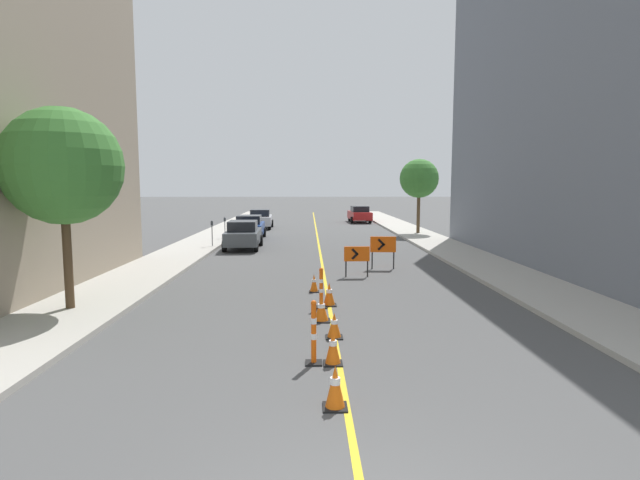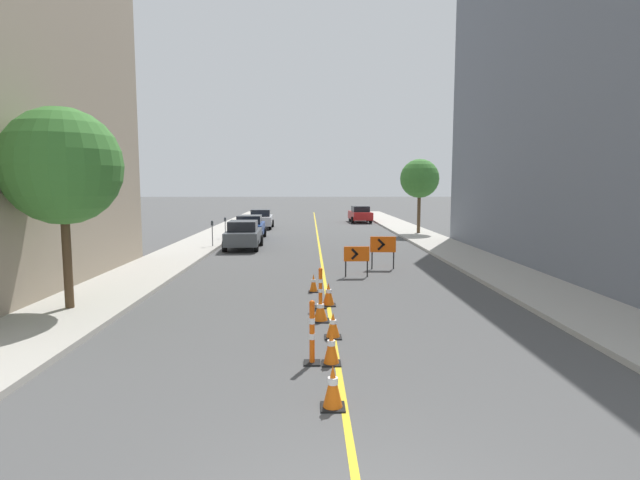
# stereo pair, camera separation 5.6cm
# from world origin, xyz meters

# --- Properties ---
(lane_stripe) EXTENTS (0.12, 61.12, 0.01)m
(lane_stripe) POSITION_xyz_m (0.00, 30.56, 0.00)
(lane_stripe) COLOR gold
(lane_stripe) RESTS_ON ground_plane
(sidewalk_left) EXTENTS (2.90, 61.12, 0.15)m
(sidewalk_left) POSITION_xyz_m (-7.17, 30.56, 0.07)
(sidewalk_left) COLOR #ADA89E
(sidewalk_left) RESTS_ON ground_plane
(sidewalk_right) EXTENTS (2.90, 61.12, 0.15)m
(sidewalk_right) POSITION_xyz_m (7.17, 30.56, 0.07)
(sidewalk_right) COLOR #ADA89E
(sidewalk_right) RESTS_ON ground_plane
(building_facade_right) EXTENTS (6.00, 25.00, 15.63)m
(building_facade_right) POSITION_xyz_m (11.63, 15.18, 7.81)
(building_facade_right) COLOR slate
(building_facade_right) RESTS_ON ground_plane
(traffic_cone_nearest) EXTENTS (0.40, 0.40, 0.71)m
(traffic_cone_nearest) POSITION_xyz_m (-0.19, 3.11, 0.35)
(traffic_cone_nearest) COLOR black
(traffic_cone_nearest) RESTS_ON ground_plane
(traffic_cone_second) EXTENTS (0.39, 0.39, 0.69)m
(traffic_cone_second) POSITION_xyz_m (-0.13, 5.10, 0.34)
(traffic_cone_second) COLOR black
(traffic_cone_second) RESTS_ON ground_plane
(traffic_cone_third) EXTENTS (0.40, 0.40, 0.60)m
(traffic_cone_third) POSITION_xyz_m (-0.01, 6.83, 0.30)
(traffic_cone_third) COLOR black
(traffic_cone_third) RESTS_ON ground_plane
(traffic_cone_fourth) EXTENTS (0.47, 0.47, 0.65)m
(traffic_cone_fourth) POSITION_xyz_m (-0.28, 8.28, 0.32)
(traffic_cone_fourth) COLOR black
(traffic_cone_fourth) RESTS_ON ground_plane
(traffic_cone_fifth) EXTENTS (0.43, 0.43, 0.69)m
(traffic_cone_fifth) POSITION_xyz_m (-0.00, 10.01, 0.34)
(traffic_cone_fifth) COLOR black
(traffic_cone_fifth) RESTS_ON ground_plane
(traffic_cone_farthest) EXTENTS (0.33, 0.33, 0.61)m
(traffic_cone_farthest) POSITION_xyz_m (-0.43, 11.92, 0.30)
(traffic_cone_farthest) COLOR black
(traffic_cone_farthest) RESTS_ON ground_plane
(delineator_post_front) EXTENTS (0.34, 0.34, 1.31)m
(delineator_post_front) POSITION_xyz_m (-0.51, 5.12, 0.57)
(delineator_post_front) COLOR black
(delineator_post_front) RESTS_ON ground_plane
(delineator_post_rear) EXTENTS (0.35, 0.35, 1.19)m
(delineator_post_rear) POSITION_xyz_m (-0.24, 9.73, 0.51)
(delineator_post_rear) COLOR black
(delineator_post_rear) RESTS_ON ground_plane
(arrow_barricade_primary) EXTENTS (1.00, 0.10, 1.20)m
(arrow_barricade_primary) POSITION_xyz_m (1.27, 14.65, 0.85)
(arrow_barricade_primary) COLOR #EF560C
(arrow_barricade_primary) RESTS_ON ground_plane
(arrow_barricade_secondary) EXTENTS (1.09, 0.12, 1.40)m
(arrow_barricade_secondary) POSITION_xyz_m (2.57, 16.48, 1.00)
(arrow_barricade_secondary) COLOR #EF560C
(arrow_barricade_secondary) RESTS_ON ground_plane
(parked_car_curb_near) EXTENTS (1.95, 4.36, 1.59)m
(parked_car_curb_near) POSITION_xyz_m (-4.30, 23.49, 0.80)
(parked_car_curb_near) COLOR #474C51
(parked_car_curb_near) RESTS_ON ground_plane
(parked_car_curb_mid) EXTENTS (1.96, 4.36, 1.59)m
(parked_car_curb_mid) POSITION_xyz_m (-4.55, 28.63, 0.80)
(parked_car_curb_mid) COLOR navy
(parked_car_curb_mid) RESTS_ON ground_plane
(parked_car_curb_far) EXTENTS (2.00, 4.38, 1.59)m
(parked_car_curb_far) POSITION_xyz_m (-4.61, 36.77, 0.80)
(parked_car_curb_far) COLOR #B7B7BC
(parked_car_curb_far) RESTS_ON ground_plane
(parked_car_opposite_side) EXTENTS (2.05, 4.40, 1.59)m
(parked_car_opposite_side) POSITION_xyz_m (4.30, 43.29, 0.80)
(parked_car_opposite_side) COLOR maroon
(parked_car_opposite_side) RESTS_ON ground_plane
(parking_meter_near_curb) EXTENTS (0.12, 0.11, 1.45)m
(parking_meter_near_curb) POSITION_xyz_m (-6.07, 23.60, 1.16)
(parking_meter_near_curb) COLOR #4C4C51
(parking_meter_near_curb) RESTS_ON sidewalk_left
(parking_meter_far_curb) EXTENTS (0.12, 0.11, 1.36)m
(parking_meter_far_curb) POSITION_xyz_m (-6.07, 27.93, 1.10)
(parking_meter_far_curb) COLOR #4C4C51
(parking_meter_far_curb) RESTS_ON sidewalk_left
(street_tree_left_near) EXTENTS (3.20, 3.20, 5.55)m
(street_tree_left_near) POSITION_xyz_m (-7.32, 9.30, 4.08)
(street_tree_left_near) COLOR #4C3823
(street_tree_left_near) RESTS_ON sidewalk_left
(street_tree_right_near) EXTENTS (2.77, 2.77, 5.30)m
(street_tree_right_near) POSITION_xyz_m (7.32, 31.19, 4.04)
(street_tree_right_near) COLOR #4C3823
(street_tree_right_near) RESTS_ON sidewalk_right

